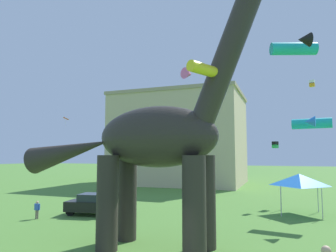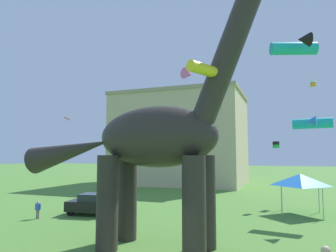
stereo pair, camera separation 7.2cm
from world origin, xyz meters
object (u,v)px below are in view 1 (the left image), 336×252
(person_vendor_side, at_px, (37,208))
(kite_far_right, at_px, (296,47))
(festival_canopy_tent, at_px, (299,180))
(kite_far_left, at_px, (312,83))
(kite_drifting, at_px, (275,145))
(parked_sedan_left, at_px, (95,204))
(kite_mid_left, at_px, (66,119))
(kite_near_high, at_px, (201,70))
(dinosaur_sculpture, at_px, (156,137))
(kite_mid_right, at_px, (311,123))

(person_vendor_side, relative_size, kite_far_right, 0.64)
(festival_canopy_tent, distance_m, kite_far_right, 13.72)
(kite_far_left, bearing_deg, kite_drifting, -116.41)
(parked_sedan_left, bearing_deg, kite_mid_left, 142.66)
(kite_mid_left, height_order, kite_near_high, kite_near_high)
(kite_near_high, bearing_deg, parked_sedan_left, 144.97)
(dinosaur_sculpture, xyz_separation_m, parked_sedan_left, (-7.34, 6.00, -4.51))
(kite_far_left, xyz_separation_m, kite_mid_left, (-21.34, -13.75, -4.49))
(dinosaur_sculpture, distance_m, kite_drifting, 15.44)
(kite_far_right, bearing_deg, person_vendor_side, 166.81)
(parked_sedan_left, distance_m, festival_canopy_tent, 15.42)
(kite_mid_right, distance_m, kite_far_right, 11.13)
(kite_near_high, bearing_deg, kite_mid_left, 147.55)
(parked_sedan_left, height_order, kite_mid_right, kite_mid_right)
(person_vendor_side, bearing_deg, kite_far_left, 70.85)
(kite_mid_left, relative_size, kite_far_right, 0.46)
(kite_far_left, xyz_separation_m, kite_far_right, (-2.62, -22.77, -3.32))
(kite_near_high, height_order, kite_far_right, kite_far_right)
(parked_sedan_left, distance_m, kite_mid_right, 16.79)
(kite_mid_right, bearing_deg, festival_canopy_tent, 123.38)
(dinosaur_sculpture, relative_size, kite_drifting, 25.21)
(parked_sedan_left, height_order, kite_near_high, kite_near_high)
(parked_sedan_left, bearing_deg, kite_near_high, -45.49)
(dinosaur_sculpture, height_order, person_vendor_side, dinosaur_sculpture)
(festival_canopy_tent, distance_m, kite_drifting, 4.32)
(kite_mid_right, xyz_separation_m, kite_drifting, (-2.58, 4.22, -1.40))
(parked_sedan_left, height_order, kite_mid_left, kite_mid_left)
(dinosaur_sculpture, xyz_separation_m, festival_canopy_tent, (6.90, 11.67, -2.77))
(festival_canopy_tent, relative_size, kite_far_left, 4.46)
(parked_sedan_left, bearing_deg, person_vendor_side, -149.95)
(festival_canopy_tent, bearing_deg, kite_mid_right, -56.62)
(kite_mid_left, bearing_deg, festival_canopy_tent, 9.33)
(parked_sedan_left, bearing_deg, kite_far_right, -35.82)
(parked_sedan_left, xyz_separation_m, kite_mid_right, (15.12, 4.32, 5.89))
(parked_sedan_left, relative_size, kite_near_high, 2.43)
(parked_sedan_left, xyz_separation_m, kite_far_left, (16.37, 16.26, 11.35))
(festival_canopy_tent, bearing_deg, kite_drifting, 120.58)
(dinosaur_sculpture, distance_m, kite_far_right, 7.33)
(person_vendor_side, relative_size, kite_drifting, 2.09)
(festival_canopy_tent, height_order, kite_mid_left, kite_mid_left)
(festival_canopy_tent, xyz_separation_m, kite_far_left, (2.14, 10.59, 9.61))
(kite_far_left, distance_m, kite_drifting, 11.01)
(person_vendor_side, distance_m, kite_near_high, 15.46)
(kite_far_left, height_order, kite_near_high, kite_far_left)
(parked_sedan_left, xyz_separation_m, festival_canopy_tent, (14.23, 5.67, 1.74))
(kite_mid_left, xyz_separation_m, kite_drifting, (17.50, 6.02, -2.36))
(person_vendor_side, height_order, kite_far_left, kite_far_left)
(kite_near_high, distance_m, kite_far_right, 3.97)
(person_vendor_side, distance_m, kite_mid_right, 20.31)
(kite_mid_left, bearing_deg, kite_far_right, -25.76)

